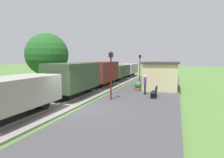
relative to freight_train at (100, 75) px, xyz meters
The scene contains 13 objects.
ground_plane 10.65m from the freight_train, 76.84° to the right, with size 160.00×160.00×0.00m, color #517A38.
platform_slab 11.77m from the freight_train, 61.38° to the right, with size 6.00×60.00×0.25m, color #424244.
track_ballast 10.37m from the freight_train, 90.00° to the right, with size 3.80×60.00×0.12m, color gray.
rail_near 10.37m from the freight_train, 85.99° to the right, with size 0.07×60.00×0.14m, color slate.
rail_far 10.37m from the freight_train, 94.01° to the right, with size 0.07×60.00×0.14m, color slate.
freight_train is the anchor object (origin of this frame).
station_hut 6.81m from the freight_train, ahead, with size 3.50×5.80×2.78m.
bench_near_hut 8.44m from the freight_train, 37.49° to the right, with size 0.42×1.50×0.91m.
person_waiting 6.98m from the freight_train, 34.96° to the right, with size 0.28×0.40×1.71m.
potted_planter 5.36m from the freight_train, 25.82° to the right, with size 0.64×0.64×0.92m.
lamp_post_near 7.97m from the freight_train, 62.84° to the right, with size 0.28×0.28×3.70m.
lamp_post_far 6.57m from the freight_train, 56.14° to the left, with size 0.28×0.28×3.70m.
tree_trackside_far 6.16m from the freight_train, 140.00° to the right, with size 4.33×4.33×5.93m.
Camera 1 is at (5.90, -11.02, 3.38)m, focal length 32.20 mm.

